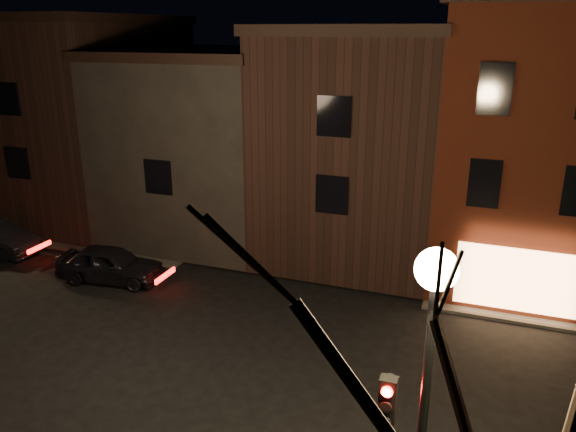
# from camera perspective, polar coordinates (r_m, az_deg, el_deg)

# --- Properties ---
(ground) EXTENTS (120.00, 120.00, 0.00)m
(ground) POSITION_cam_1_polar(r_m,az_deg,el_deg) (17.54, -5.80, -13.92)
(ground) COLOR black
(ground) RESTS_ON ground
(sidewalk_far_left) EXTENTS (30.00, 30.00, 0.12)m
(sidewalk_far_left) POSITION_cam_1_polar(r_m,az_deg,el_deg) (43.64, -18.14, 5.27)
(sidewalk_far_left) COLOR #2D2B28
(sidewalk_far_left) RESTS_ON ground
(corner_building) EXTENTS (6.50, 8.50, 10.50)m
(corner_building) POSITION_cam_1_polar(r_m,az_deg,el_deg) (23.06, 23.35, 7.07)
(corner_building) COLOR #4E1A0D
(corner_building) RESTS_ON ground
(row_building_a) EXTENTS (7.30, 10.30, 9.40)m
(row_building_a) POSITION_cam_1_polar(r_m,az_deg,el_deg) (24.70, 7.83, 7.74)
(row_building_a) COLOR black
(row_building_a) RESTS_ON ground
(row_building_b) EXTENTS (7.80, 10.30, 8.40)m
(row_building_b) POSITION_cam_1_polar(r_m,az_deg,el_deg) (27.26, -7.37, 7.70)
(row_building_b) COLOR black
(row_building_b) RESTS_ON ground
(row_building_c) EXTENTS (7.30, 10.30, 9.90)m
(row_building_c) POSITION_cam_1_polar(r_m,az_deg,el_deg) (31.14, -19.53, 9.55)
(row_building_c) COLOR black
(row_building_c) RESTS_ON ground
(street_lamp_near) EXTENTS (0.60, 0.60, 6.48)m
(street_lamp_near) POSITION_cam_1_polar(r_m,az_deg,el_deg) (8.36, 14.23, -12.32)
(street_lamp_near) COLOR black
(street_lamp_near) RESTS_ON sidewalk_near_right
(bare_tree_right) EXTENTS (6.40, 6.40, 8.50)m
(bare_tree_right) POSITION_cam_1_polar(r_m,az_deg,el_deg) (5.77, 25.43, -17.73)
(bare_tree_right) COLOR black
(bare_tree_right) RESTS_ON sidewalk_near_right
(parked_car_a) EXTENTS (4.29, 2.17, 1.40)m
(parked_car_a) POSITION_cam_1_polar(r_m,az_deg,el_deg) (22.90, -17.60, -4.68)
(parked_car_a) COLOR black
(parked_car_a) RESTS_ON ground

